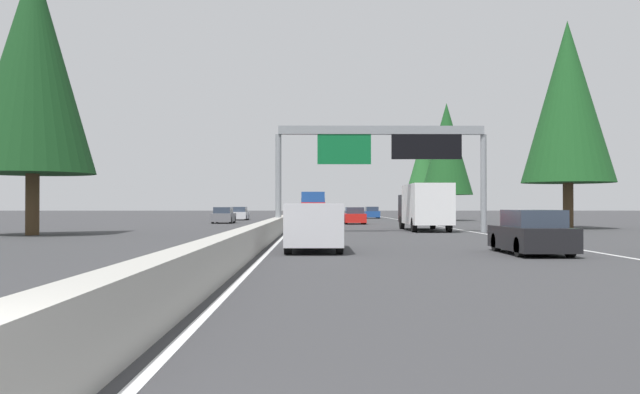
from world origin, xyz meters
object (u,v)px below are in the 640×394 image
object	(u,v)px
sign_gantry_overhead	(384,148)
sedan_mid_center	(372,213)
conifer_right_mid	(447,149)
sedan_distant_a	(531,234)
oncoming_near	(224,216)
box_truck_mid_left	(424,206)
oncoming_far	(240,214)
conifer_left_near	(33,65)
pickup_far_right	(313,215)
bus_distant_b	(313,205)
sedan_far_left	(355,216)
minivan_near_center	(314,224)
conifer_right_near	(568,102)
conifer_right_far	(423,166)

from	to	relation	value
sign_gantry_overhead	sedan_mid_center	xyz separation A→B (m)	(46.63, -3.10, -4.40)
sedan_mid_center	conifer_right_mid	bearing A→B (deg)	-154.24
sedan_distant_a	oncoming_near	bearing A→B (deg)	20.80
box_truck_mid_left	oncoming_far	distance (m)	36.64
conifer_right_mid	sign_gantry_overhead	bearing A→B (deg)	162.97
conifer_left_near	pickup_far_right	bearing A→B (deg)	-44.55
box_truck_mid_left	conifer_left_near	bearing A→B (deg)	106.46
sedan_distant_a	bus_distant_b	size ratio (longest dim) A/B	0.38
pickup_far_right	oncoming_near	size ratio (longest dim) A/B	1.27
sedan_far_left	oncoming_far	distance (m)	20.75
oncoming_far	pickup_far_right	bearing A→B (deg)	18.74
conifer_right_mid	oncoming_far	bearing A→B (deg)	80.49
minivan_near_center	sedan_mid_center	xyz separation A→B (m)	(63.60, -7.31, -0.27)
oncoming_far	sedan_distant_a	bearing A→B (deg)	15.81
conifer_right_mid	minivan_near_center	bearing A→B (deg)	164.03
sign_gantry_overhead	bus_distant_b	distance (m)	39.24
sedan_far_left	oncoming_near	bearing A→B (deg)	76.07
sign_gantry_overhead	sedan_mid_center	bearing A→B (deg)	-3.80
pickup_far_right	sedan_mid_center	bearing A→B (deg)	-11.96
oncoming_near	conifer_right_near	xyz separation A→B (m)	(-15.26, -26.04, 8.19)
conifer_right_near	pickup_far_right	bearing A→B (deg)	74.28
minivan_near_center	conifer_right_near	distance (m)	30.77
minivan_near_center	sedan_mid_center	size ratio (longest dim) A/B	1.14
sedan_far_left	conifer_left_near	xyz separation A→B (m)	(-22.84, 18.88, 8.58)
sedan_distant_a	conifer_right_far	distance (m)	66.88
conifer_right_far	sedan_distant_a	bearing A→B (deg)	174.14
sedan_distant_a	pickup_far_right	distance (m)	31.39
sedan_distant_a	oncoming_far	bearing A→B (deg)	15.81
minivan_near_center	oncoming_near	bearing A→B (deg)	11.94
sign_gantry_overhead	box_truck_mid_left	world-z (taller)	sign_gantry_overhead
sign_gantry_overhead	sedan_distant_a	bearing A→B (deg)	-170.81
box_truck_mid_left	pickup_far_right	xyz separation A→B (m)	(8.89, 7.16, -0.70)
sedan_distant_a	minivan_near_center	xyz separation A→B (m)	(1.69, 7.23, 0.27)
oncoming_near	conifer_right_mid	world-z (taller)	conifer_right_mid
sedan_far_left	conifer_right_far	distance (m)	30.87
bus_distant_b	oncoming_near	world-z (taller)	bus_distant_b
box_truck_mid_left	conifer_left_near	world-z (taller)	conifer_left_near
sedan_mid_center	conifer_right_mid	distance (m)	17.21
sedan_distant_a	conifer_right_near	xyz separation A→B (m)	(25.52, -10.55, 8.19)
minivan_near_center	bus_distant_b	world-z (taller)	bus_distant_b
box_truck_mid_left	bus_distant_b	world-z (taller)	bus_distant_b
oncoming_far	minivan_near_center	bearing A→B (deg)	8.88
sedan_distant_a	conifer_right_mid	distance (m)	52.05
sedan_far_left	bus_distant_b	size ratio (longest dim) A/B	0.38
minivan_near_center	bus_distant_b	xyz separation A→B (m)	(55.83, 0.10, 0.77)
sedan_distant_a	conifer_right_mid	bearing A→B (deg)	-7.71
bus_distant_b	sedan_far_left	bearing A→B (deg)	-169.48
minivan_near_center	pickup_far_right	size ratio (longest dim) A/B	0.89
sign_gantry_overhead	pickup_far_right	size ratio (longest dim) A/B	2.26
minivan_near_center	sedan_far_left	distance (m)	36.34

